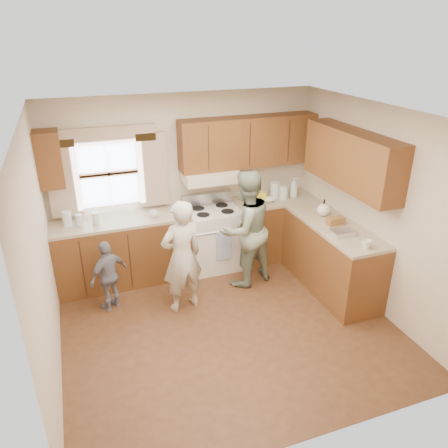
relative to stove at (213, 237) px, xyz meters
name	(u,v)px	position (x,y,z in m)	size (l,w,h in m)	color
room	(228,231)	(-0.30, -1.44, 0.78)	(3.80, 3.80, 3.80)	#452815
kitchen_fixtures	(242,220)	(0.31, -0.36, 0.37)	(3.80, 2.25, 2.15)	#49220F
stove	(213,237)	(0.00, 0.00, 0.00)	(0.76, 0.67, 1.07)	silver
woman_left	(182,257)	(-0.69, -0.89, 0.26)	(0.53, 0.35, 1.46)	beige
woman_right	(245,229)	(0.27, -0.59, 0.34)	(0.79, 0.61, 1.62)	#284535
child	(109,275)	(-1.56, -0.59, 0.00)	(0.55, 0.23, 0.93)	gray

